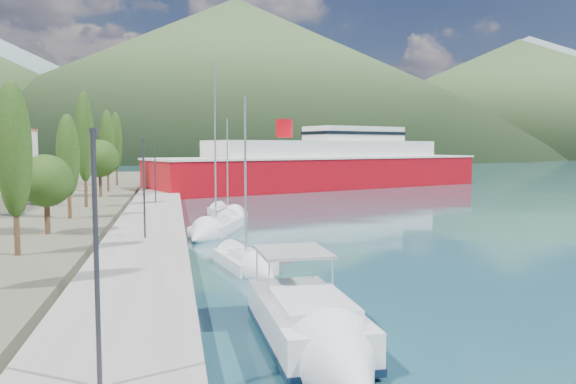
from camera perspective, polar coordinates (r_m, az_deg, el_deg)
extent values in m
plane|color=#1E4A55|center=(141.56, -8.67, 2.02)|extent=(1400.00, 1400.00, 0.00)
cube|color=gray|center=(47.65, -13.65, -2.74)|extent=(5.00, 88.00, 0.80)
cone|color=slate|center=(711.56, -4.57, 11.41)|extent=(760.00, 760.00, 180.00)
cone|color=slate|center=(756.63, 23.14, 9.13)|extent=(640.00, 640.00, 140.00)
cone|color=#384F2A|center=(426.93, -5.27, 11.53)|extent=(480.00, 480.00, 115.00)
cone|color=#384F2A|center=(483.62, 22.27, 8.91)|extent=(420.00, 420.00, 90.00)
cylinder|color=#47301E|center=(32.84, -25.82, -4.09)|extent=(0.30, 0.30, 2.01)
ellipsoid|color=#243F13|center=(32.50, -26.10, 3.91)|extent=(1.80, 1.80, 7.13)
cylinder|color=#47301E|center=(39.88, -23.26, -2.44)|extent=(0.36, 0.36, 2.14)
sphere|color=#243F13|center=(39.67, -23.37, 1.06)|extent=(3.42, 3.42, 3.42)
cylinder|color=#47301E|center=(47.82, -21.30, -1.44)|extent=(0.30, 0.30, 1.82)
ellipsoid|color=#243F13|center=(47.58, -21.45, 3.52)|extent=(1.80, 1.80, 6.45)
cylinder|color=#47301E|center=(56.29, -19.84, -0.24)|extent=(0.30, 0.30, 2.38)
ellipsoid|color=#243F13|center=(56.11, -19.99, 5.28)|extent=(1.80, 1.80, 8.45)
cylinder|color=#47301E|center=(67.02, -18.52, 0.66)|extent=(0.36, 0.36, 2.66)
sphere|color=#243F13|center=(66.89, -18.59, 3.25)|extent=(4.26, 4.26, 4.26)
cylinder|color=#47301E|center=(74.75, -17.80, 0.92)|extent=(0.30, 0.30, 2.27)
ellipsoid|color=#243F13|center=(74.61, -17.90, 4.87)|extent=(1.80, 1.80, 8.04)
cylinder|color=#47301E|center=(86.05, -16.99, 1.43)|extent=(0.30, 0.30, 2.35)
ellipsoid|color=#243F13|center=(85.94, -17.08, 5.00)|extent=(1.80, 1.80, 8.34)
cylinder|color=#2D2D33|center=(13.75, -18.89, -6.67)|extent=(0.12, 0.12, 6.00)
cube|color=#2D2D33|center=(13.74, -19.09, 5.90)|extent=(0.15, 0.50, 0.12)
cylinder|color=#2D2D33|center=(35.53, -14.42, 0.26)|extent=(0.12, 0.12, 6.00)
cube|color=#2D2D33|center=(35.68, -14.50, 5.10)|extent=(0.15, 0.50, 0.12)
cylinder|color=#2D2D33|center=(57.89, -13.35, 1.94)|extent=(0.12, 0.12, 6.00)
cube|color=#2D2D33|center=(58.08, -13.40, 4.91)|extent=(0.15, 0.50, 0.12)
cube|color=black|center=(19.09, 1.80, -15.22)|extent=(2.58, 6.63, 0.74)
cube|color=silver|center=(18.82, 1.81, -12.80)|extent=(2.86, 6.97, 1.16)
cube|color=black|center=(18.99, 1.80, -14.32)|extent=(2.91, 7.06, 0.23)
cube|color=silver|center=(17.83, 2.50, -11.32)|extent=(2.25, 3.42, 0.42)
cube|color=gray|center=(20.11, 0.51, -6.07)|extent=(2.46, 2.91, 0.11)
cone|color=silver|center=(14.94, 6.20, -18.46)|extent=(2.80, 3.42, 2.75)
cube|color=silver|center=(30.34, -4.50, -7.17)|extent=(2.99, 5.31, 0.80)
cube|color=silver|center=(29.93, -4.30, -6.29)|extent=(1.60, 2.20, 0.31)
cylinder|color=silver|center=(29.42, -4.35, 1.56)|extent=(0.12, 0.12, 8.45)
cone|color=silver|center=(27.39, -2.36, -8.45)|extent=(2.47, 2.69, 2.05)
cube|color=silver|center=(42.94, -7.15, -3.63)|extent=(4.72, 7.26, 0.96)
cube|color=silver|center=(42.42, -7.33, -2.85)|extent=(2.35, 3.08, 0.38)
cylinder|color=silver|center=(42.05, -7.41, 4.91)|extent=(0.12, 0.12, 11.79)
cone|color=silver|center=(38.81, -8.95, -4.53)|extent=(3.43, 3.85, 2.46)
cube|color=silver|center=(52.14, -6.26, -2.19)|extent=(3.32, 5.23, 0.83)
cube|color=silver|center=(51.77, -6.14, -1.62)|extent=(1.74, 2.20, 0.32)
cylinder|color=silver|center=(51.49, -6.18, 2.81)|extent=(0.12, 0.12, 8.29)
cone|color=silver|center=(49.27, -4.98, -2.58)|extent=(2.64, 2.74, 2.12)
cube|color=#A9050F|center=(86.72, 3.81, 1.78)|extent=(54.87, 30.31, 5.26)
cube|color=silver|center=(86.62, 3.82, 3.52)|extent=(55.35, 30.76, 0.28)
cube|color=silver|center=(86.61, 3.83, 4.26)|extent=(38.44, 22.38, 2.82)
cube|color=silver|center=(90.11, 6.72, 5.87)|extent=(16.76, 12.06, 2.26)
cylinder|color=#A9050F|center=(82.37, -0.38, 6.47)|extent=(2.44, 2.44, 2.63)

